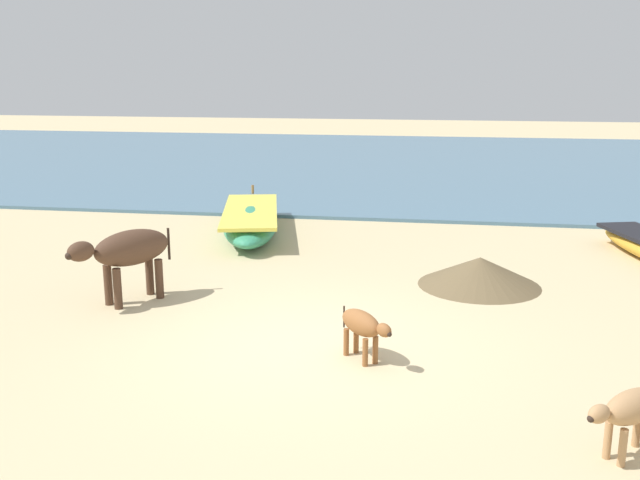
{
  "coord_description": "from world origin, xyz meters",
  "views": [
    {
      "loc": [
        1.49,
        -8.27,
        3.38
      ],
      "look_at": [
        -0.38,
        3.12,
        0.6
      ],
      "focal_mm": 40.42,
      "sensor_mm": 36.0,
      "label": 1
    }
  ],
  "objects_px": {
    "fishing_boat_3": "(251,221)",
    "cow_second_adult_dark": "(128,251)",
    "calf_far_brown": "(363,325)",
    "calf_near_tan": "(631,410)"
  },
  "relations": [
    {
      "from": "calf_far_brown",
      "to": "fishing_boat_3",
      "type": "bearing_deg",
      "value": 163.91
    },
    {
      "from": "calf_far_brown",
      "to": "cow_second_adult_dark",
      "type": "xyz_separation_m",
      "value": [
        -3.59,
        1.6,
        0.34
      ]
    },
    {
      "from": "fishing_boat_3",
      "to": "cow_second_adult_dark",
      "type": "relative_size",
      "value": 2.8
    },
    {
      "from": "fishing_boat_3",
      "to": "calf_far_brown",
      "type": "bearing_deg",
      "value": -167.24
    },
    {
      "from": "fishing_boat_3",
      "to": "calf_far_brown",
      "type": "relative_size",
      "value": 5.31
    },
    {
      "from": "calf_far_brown",
      "to": "cow_second_adult_dark",
      "type": "bearing_deg",
      "value": -155.88
    },
    {
      "from": "calf_near_tan",
      "to": "cow_second_adult_dark",
      "type": "distance_m",
      "value": 7.02
    },
    {
      "from": "fishing_boat_3",
      "to": "calf_near_tan",
      "type": "distance_m",
      "value": 9.67
    },
    {
      "from": "calf_near_tan",
      "to": "calf_far_brown",
      "type": "height_order",
      "value": "calf_near_tan"
    },
    {
      "from": "fishing_boat_3",
      "to": "cow_second_adult_dark",
      "type": "distance_m",
      "value": 4.62
    }
  ]
}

